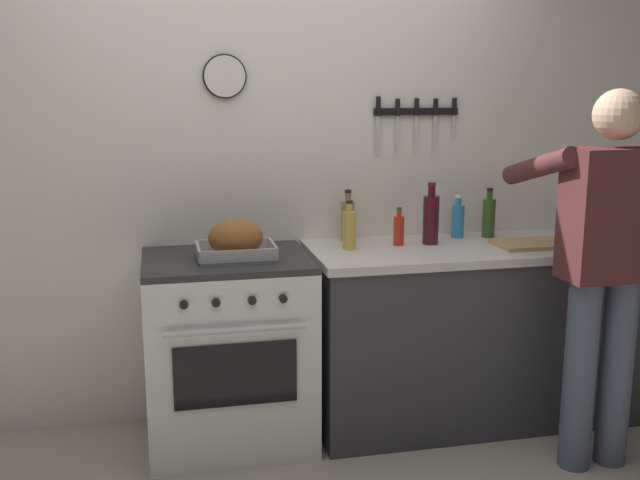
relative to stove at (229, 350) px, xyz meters
name	(u,v)px	position (x,y,z in m)	size (l,w,h in m)	color
wall_back	(261,161)	(0.22, 0.36, 0.85)	(6.00, 0.13, 2.60)	white
counter_block	(507,329)	(1.42, 0.00, 0.00)	(2.03, 0.65, 0.90)	#38383D
stove	(229,350)	(0.00, 0.00, 0.00)	(0.76, 0.67, 0.90)	white
person_cook	(604,257)	(1.56, -0.57, 0.50)	(0.51, 0.63, 1.66)	#4C566B
roasting_pan	(236,241)	(0.04, -0.04, 0.53)	(0.35, 0.26, 0.18)	#B7B7BC
cutting_board	(532,244)	(1.49, -0.08, 0.46)	(0.36, 0.24, 0.02)	tan
bottle_cooking_oil	(349,229)	(0.59, 0.04, 0.55)	(0.06, 0.06, 0.24)	gold
bottle_wine_red	(431,218)	(1.02, 0.08, 0.58)	(0.08, 0.08, 0.31)	#47141E
bottle_hot_sauce	(399,230)	(0.85, 0.08, 0.53)	(0.05, 0.05, 0.19)	red
bottle_olive_oil	(489,217)	(1.37, 0.17, 0.56)	(0.07, 0.07, 0.26)	#385623
bottle_vinegar	(348,220)	(0.63, 0.22, 0.56)	(0.07, 0.07, 0.26)	#997F4C
bottle_dish_soap	(458,220)	(1.21, 0.20, 0.54)	(0.07, 0.07, 0.22)	#338CCC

